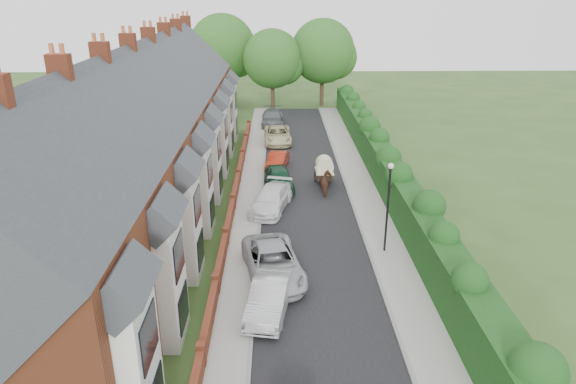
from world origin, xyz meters
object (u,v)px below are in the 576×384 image
at_px(car_beige, 278,135).
at_px(horse_cart, 324,169).
at_px(lamppost, 388,197).
at_px(car_red, 277,161).
at_px(car_grey, 272,118).
at_px(horse, 327,184).
at_px(car_silver_b, 273,263).
at_px(car_white, 271,199).
at_px(car_green, 279,178).
at_px(car_silver_a, 270,296).

distance_m(car_beige, horse_cart, 11.57).
height_order(lamppost, car_beige, lamppost).
distance_m(car_red, car_grey, 14.09).
relative_size(lamppost, car_grey, 0.95).
bearing_deg(lamppost, car_red, 112.40).
relative_size(car_red, horse, 2.14).
height_order(car_silver_b, car_white, car_silver_b).
xyz_separation_m(lamppost, car_grey, (-6.40, 28.28, -2.51)).
height_order(car_red, car_grey, car_grey).
xyz_separation_m(horse, horse_cart, (-0.00, 1.98, 0.44)).
relative_size(car_beige, horse, 2.90).
height_order(lamppost, car_grey, lamppost).
bearing_deg(car_beige, horse_cart, -74.76).
bearing_deg(car_green, horse_cart, 4.86).
xyz_separation_m(car_silver_a, car_green, (0.47, 15.17, 0.02)).
relative_size(car_white, car_grey, 0.93).
distance_m(lamppost, car_grey, 29.10).
distance_m(car_grey, horse, 20.10).
bearing_deg(car_grey, horse_cart, -76.92).
height_order(car_green, car_red, car_green).
bearing_deg(car_grey, car_green, -87.54).
relative_size(car_white, horse, 2.75).
bearing_deg(horse_cart, car_silver_b, -105.72).
relative_size(car_silver_b, car_beige, 1.06).
height_order(car_beige, horse_cart, horse_cart).
bearing_deg(car_grey, car_silver_b, -88.98).
bearing_deg(horse_cart, car_white, -130.13).
height_order(car_grey, horse_cart, horse_cart).
height_order(car_silver_a, car_green, car_green).
height_order(car_silver_b, car_green, car_silver_b).
height_order(car_white, horse_cart, horse_cart).
bearing_deg(car_silver_b, car_red, 78.60).
relative_size(car_silver_b, horse_cart, 1.93).
xyz_separation_m(car_silver_a, car_grey, (-0.19, 33.62, 0.04)).
distance_m(car_red, horse, 6.59).
bearing_deg(horse, car_green, -20.88).
xyz_separation_m(car_silver_a, car_red, (0.36, 19.54, -0.10)).
bearing_deg(car_green, car_red, 83.87).
relative_size(car_white, horse_cart, 1.71).
distance_m(car_green, car_red, 4.37).
bearing_deg(horse_cart, car_green, -167.52).
distance_m(horse, horse_cart, 2.03).
bearing_deg(car_grey, car_white, -89.29).
relative_size(car_silver_a, car_white, 0.90).
relative_size(car_silver_b, car_red, 1.44).
bearing_deg(horse_cart, lamppost, -77.12).
height_order(car_green, car_beige, car_green).
height_order(car_red, horse, horse).
relative_size(car_silver_a, car_red, 1.15).
relative_size(car_red, horse_cart, 1.34).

